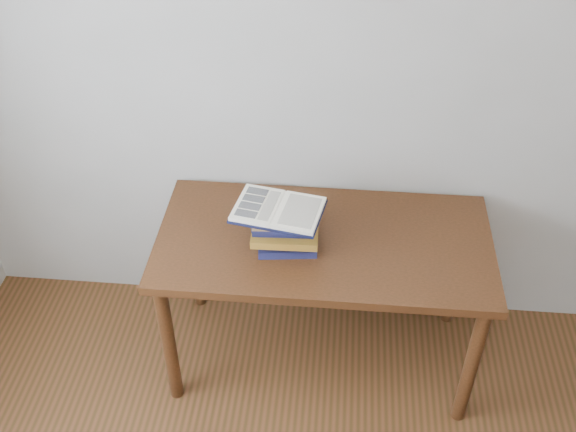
# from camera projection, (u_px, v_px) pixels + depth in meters

# --- Properties ---
(room_shell) EXTENTS (3.54, 3.54, 2.62)m
(room_shell) POSITION_uv_depth(u_px,v_px,m) (278.00, 383.00, 1.14)
(room_shell) COLOR #B2AFA9
(room_shell) RESTS_ON ground
(desk) EXTENTS (1.38, 0.69, 0.74)m
(desk) POSITION_uv_depth(u_px,v_px,m) (323.00, 256.00, 2.82)
(desk) COLOR #4C2613
(desk) RESTS_ON ground
(book_stack) EXTENTS (0.27, 0.20, 0.18)m
(book_stack) POSITION_uv_depth(u_px,v_px,m) (284.00, 229.00, 2.67)
(book_stack) COLOR #191746
(book_stack) RESTS_ON desk
(open_book) EXTENTS (0.37, 0.29, 0.03)m
(open_book) POSITION_uv_depth(u_px,v_px,m) (278.00, 210.00, 2.59)
(open_book) COLOR black
(open_book) RESTS_ON book_stack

